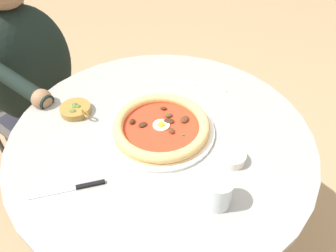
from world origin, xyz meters
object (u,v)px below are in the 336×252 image
object	(u,v)px
steak_knife	(79,187)
olive_pan	(76,109)
fork_utensil	(203,86)
ramekin_capers	(232,157)
diner_person	(42,104)
cafe_chair_diner	(23,91)
pizza_on_plate	(160,127)
water_glass	(218,194)
dining_table	(162,170)

from	to	relation	value
steak_knife	olive_pan	bearing A→B (deg)	103.93
fork_utensil	ramekin_capers	bearing A→B (deg)	-80.23
diner_person	cafe_chair_diner	xyz separation A→B (m)	(-0.11, 0.09, 0.00)
pizza_on_plate	fork_utensil	world-z (taller)	pizza_on_plate
water_glass	steak_knife	distance (m)	0.36
pizza_on_plate	steak_knife	bearing A→B (deg)	-133.58
water_glass	steak_knife	bearing A→B (deg)	174.14
steak_knife	olive_pan	distance (m)	0.31
water_glass	fork_utensil	size ratio (longest dim) A/B	0.51
steak_knife	fork_utensil	distance (m)	0.57
dining_table	fork_utensil	bearing A→B (deg)	60.07
steak_knife	ramekin_capers	xyz separation A→B (m)	(0.41, 0.10, 0.01)
diner_person	dining_table	bearing A→B (deg)	-37.27
ramekin_capers	fork_utensil	size ratio (longest dim) A/B	0.43
steak_knife	cafe_chair_diner	bearing A→B (deg)	123.09
fork_utensil	diner_person	bearing A→B (deg)	165.41
pizza_on_plate	olive_pan	world-z (taller)	olive_pan
diner_person	olive_pan	bearing A→B (deg)	-49.76
dining_table	pizza_on_plate	bearing A→B (deg)	109.44
water_glass	cafe_chair_diner	world-z (taller)	cafe_chair_diner
diner_person	fork_utensil	bearing A→B (deg)	-14.59
dining_table	ramekin_capers	size ratio (longest dim) A/B	12.60
pizza_on_plate	cafe_chair_diner	distance (m)	0.89
dining_table	pizza_on_plate	xyz separation A→B (m)	(-0.00, 0.01, 0.19)
fork_utensil	pizza_on_plate	bearing A→B (deg)	-121.70
ramekin_capers	diner_person	world-z (taller)	diner_person
cafe_chair_diner	dining_table	bearing A→B (deg)	-37.41
steak_knife	ramekin_capers	bearing A→B (deg)	13.63
ramekin_capers	olive_pan	distance (m)	0.53
pizza_on_plate	diner_person	bearing A→B (deg)	143.24
olive_pan	diner_person	bearing A→B (deg)	130.24
olive_pan	fork_utensil	bearing A→B (deg)	19.62
water_glass	fork_utensil	distance (m)	0.49
dining_table	steak_knife	bearing A→B (deg)	-135.55
ramekin_capers	pizza_on_plate	bearing A→B (deg)	150.80
olive_pan	cafe_chair_diner	world-z (taller)	cafe_chair_diner
ramekin_capers	fork_utensil	distance (m)	0.36
pizza_on_plate	steak_knife	distance (m)	0.30
ramekin_capers	cafe_chair_diner	bearing A→B (deg)	144.70
water_glass	olive_pan	distance (m)	0.55
olive_pan	steak_knife	bearing A→B (deg)	-76.07
steak_knife	pizza_on_plate	bearing A→B (deg)	46.42
dining_table	olive_pan	xyz separation A→B (m)	(-0.28, 0.10, 0.19)
pizza_on_plate	ramekin_capers	distance (m)	0.24
steak_knife	ramekin_capers	distance (m)	0.42
dining_table	olive_pan	size ratio (longest dim) A/B	8.66
pizza_on_plate	steak_knife	world-z (taller)	pizza_on_plate
cafe_chair_diner	diner_person	bearing A→B (deg)	-38.10
dining_table	water_glass	distance (m)	0.35
water_glass	cafe_chair_diner	distance (m)	1.16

